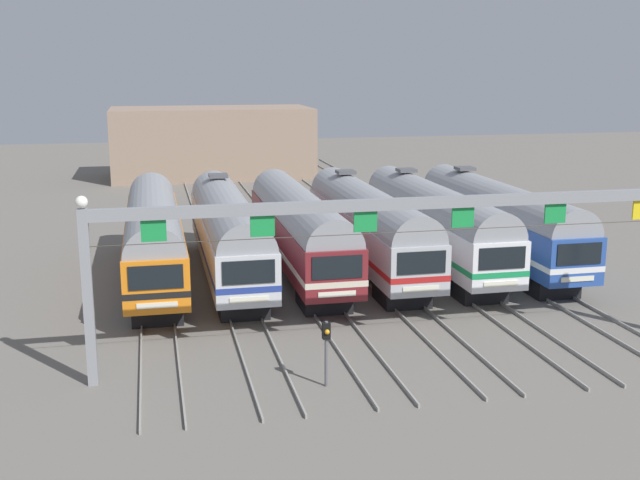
{
  "coord_description": "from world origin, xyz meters",
  "views": [
    {
      "loc": [
        -9.78,
        -41.39,
        11.4
      ],
      "look_at": [
        -0.99,
        -1.05,
        2.13
      ],
      "focal_mm": 43.99,
      "sensor_mm": 36.0,
      "label": 1
    }
  ],
  "objects_px": {
    "commuter_train_maroon": "(299,227)",
    "catenary_gantry": "(415,227)",
    "yard_signal_mast": "(326,341)",
    "commuter_train_orange": "(154,233)",
    "commuter_train_blue": "(497,218)",
    "commuter_train_stainless": "(367,224)",
    "commuter_train_silver": "(228,230)",
    "commuter_train_white": "(433,221)"
  },
  "relations": [
    {
      "from": "commuter_train_blue",
      "to": "commuter_train_stainless",
      "type": "bearing_deg",
      "value": 180.0
    },
    {
      "from": "commuter_train_blue",
      "to": "commuter_train_maroon",
      "type": "bearing_deg",
      "value": -179.98
    },
    {
      "from": "commuter_train_orange",
      "to": "commuter_train_white",
      "type": "distance_m",
      "value": 15.63
    },
    {
      "from": "commuter_train_silver",
      "to": "commuter_train_orange",
      "type": "bearing_deg",
      "value": -179.94
    },
    {
      "from": "catenary_gantry",
      "to": "yard_signal_mast",
      "type": "distance_m",
      "value": 5.67
    },
    {
      "from": "commuter_train_blue",
      "to": "catenary_gantry",
      "type": "bearing_deg",
      "value": -125.9
    },
    {
      "from": "commuter_train_orange",
      "to": "commuter_train_maroon",
      "type": "xyz_separation_m",
      "value": [
        7.82,
        0.0,
        0.0
      ]
    },
    {
      "from": "commuter_train_orange",
      "to": "commuter_train_silver",
      "type": "xyz_separation_m",
      "value": [
        3.91,
        0.0,
        0.0
      ]
    },
    {
      "from": "commuter_train_silver",
      "to": "commuter_train_stainless",
      "type": "distance_m",
      "value": 7.82
    },
    {
      "from": "commuter_train_maroon",
      "to": "commuter_train_blue",
      "type": "xyz_separation_m",
      "value": [
        11.72,
        0.0,
        0.0
      ]
    },
    {
      "from": "yard_signal_mast",
      "to": "catenary_gantry",
      "type": "bearing_deg",
      "value": 26.99
    },
    {
      "from": "catenary_gantry",
      "to": "commuter_train_orange",
      "type": "bearing_deg",
      "value": 125.91
    },
    {
      "from": "commuter_train_stainless",
      "to": "commuter_train_white",
      "type": "xyz_separation_m",
      "value": [
        3.91,
        0.0,
        0.0
      ]
    },
    {
      "from": "catenary_gantry",
      "to": "yard_signal_mast",
      "type": "height_order",
      "value": "catenary_gantry"
    },
    {
      "from": "commuter_train_stainless",
      "to": "yard_signal_mast",
      "type": "distance_m",
      "value": 16.59
    },
    {
      "from": "commuter_train_maroon",
      "to": "yard_signal_mast",
      "type": "relative_size",
      "value": 7.32
    },
    {
      "from": "commuter_train_silver",
      "to": "commuter_train_white",
      "type": "xyz_separation_m",
      "value": [
        11.72,
        0.0,
        0.0
      ]
    },
    {
      "from": "commuter_train_silver",
      "to": "commuter_train_maroon",
      "type": "xyz_separation_m",
      "value": [
        3.91,
        -0.0,
        -0.0
      ]
    },
    {
      "from": "commuter_train_silver",
      "to": "commuter_train_blue",
      "type": "relative_size",
      "value": 1.0
    },
    {
      "from": "commuter_train_orange",
      "to": "catenary_gantry",
      "type": "height_order",
      "value": "catenary_gantry"
    },
    {
      "from": "commuter_train_maroon",
      "to": "commuter_train_orange",
      "type": "bearing_deg",
      "value": 180.0
    },
    {
      "from": "commuter_train_orange",
      "to": "yard_signal_mast",
      "type": "bearing_deg",
      "value": -69.26
    },
    {
      "from": "commuter_train_stainless",
      "to": "catenary_gantry",
      "type": "height_order",
      "value": "catenary_gantry"
    },
    {
      "from": "commuter_train_white",
      "to": "commuter_train_maroon",
      "type": "bearing_deg",
      "value": -179.97
    },
    {
      "from": "commuter_train_silver",
      "to": "commuter_train_maroon",
      "type": "distance_m",
      "value": 3.91
    },
    {
      "from": "commuter_train_maroon",
      "to": "commuter_train_blue",
      "type": "distance_m",
      "value": 11.72
    },
    {
      "from": "yard_signal_mast",
      "to": "commuter_train_stainless",
      "type": "bearing_deg",
      "value": 69.27
    },
    {
      "from": "commuter_train_stainless",
      "to": "catenary_gantry",
      "type": "relative_size",
      "value": 0.73
    },
    {
      "from": "commuter_train_silver",
      "to": "commuter_train_maroon",
      "type": "bearing_deg",
      "value": -0.06
    },
    {
      "from": "commuter_train_maroon",
      "to": "commuter_train_stainless",
      "type": "distance_m",
      "value": 3.91
    },
    {
      "from": "commuter_train_silver",
      "to": "yard_signal_mast",
      "type": "xyz_separation_m",
      "value": [
        1.95,
        -15.49,
        -0.95
      ]
    },
    {
      "from": "commuter_train_maroon",
      "to": "commuter_train_blue",
      "type": "height_order",
      "value": "commuter_train_blue"
    },
    {
      "from": "commuter_train_maroon",
      "to": "commuter_train_stainless",
      "type": "bearing_deg",
      "value": 0.06
    },
    {
      "from": "commuter_train_stainless",
      "to": "commuter_train_maroon",
      "type": "bearing_deg",
      "value": -179.94
    },
    {
      "from": "catenary_gantry",
      "to": "yard_signal_mast",
      "type": "relative_size",
      "value": 10.04
    },
    {
      "from": "commuter_train_maroon",
      "to": "catenary_gantry",
      "type": "distance_m",
      "value": 13.89
    },
    {
      "from": "commuter_train_silver",
      "to": "yard_signal_mast",
      "type": "bearing_deg",
      "value": -82.81
    },
    {
      "from": "catenary_gantry",
      "to": "commuter_train_silver",
      "type": "bearing_deg",
      "value": 113.47
    },
    {
      "from": "commuter_train_stainless",
      "to": "commuter_train_blue",
      "type": "bearing_deg",
      "value": 0.0
    },
    {
      "from": "commuter_train_stainless",
      "to": "yard_signal_mast",
      "type": "bearing_deg",
      "value": -110.73
    },
    {
      "from": "commuter_train_white",
      "to": "catenary_gantry",
      "type": "height_order",
      "value": "catenary_gantry"
    },
    {
      "from": "commuter_train_maroon",
      "to": "catenary_gantry",
      "type": "bearing_deg",
      "value": -81.76
    }
  ]
}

